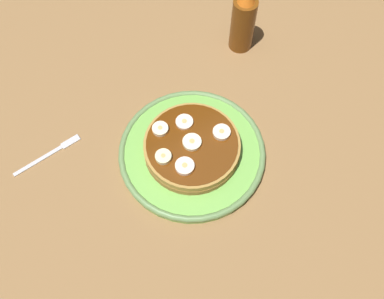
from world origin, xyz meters
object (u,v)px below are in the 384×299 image
at_px(pancake_stack, 190,146).
at_px(fork, 51,153).
at_px(banana_slice_1, 184,122).
at_px(banana_slice_3, 222,132).
at_px(syrup_bottle, 243,22).
at_px(banana_slice_2, 160,129).
at_px(plate, 192,153).
at_px(banana_slice_0, 192,142).
at_px(banana_slice_5, 185,166).
at_px(banana_slice_4, 164,158).

height_order(pancake_stack, fork, pancake_stack).
height_order(banana_slice_1, banana_slice_3, banana_slice_3).
bearing_deg(banana_slice_3, syrup_bottle, 138.15).
bearing_deg(banana_slice_2, banana_slice_1, 79.21).
bearing_deg(banana_slice_3, fork, -117.42).
distance_m(plate, banana_slice_0, 0.04).
bearing_deg(banana_slice_5, pancake_stack, 140.30).
height_order(fork, syrup_bottle, syrup_bottle).
distance_m(banana_slice_2, fork, 0.20).
relative_size(pancake_stack, banana_slice_3, 5.54).
bearing_deg(fork, syrup_bottle, 95.37).
distance_m(banana_slice_1, banana_slice_4, 0.08).
bearing_deg(plate, banana_slice_5, -45.17).
height_order(pancake_stack, banana_slice_3, banana_slice_3).
bearing_deg(banana_slice_3, banana_slice_5, -74.57).
distance_m(pancake_stack, banana_slice_4, 0.06).
bearing_deg(syrup_bottle, fork, -84.63).
distance_m(banana_slice_4, fork, 0.21).
xyz_separation_m(pancake_stack, banana_slice_5, (0.04, -0.03, 0.02)).
bearing_deg(plate, banana_slice_2, -145.69).
bearing_deg(banana_slice_1, pancake_stack, -17.44).
bearing_deg(pancake_stack, fork, -120.90).
xyz_separation_m(banana_slice_0, syrup_bottle, (-0.17, 0.21, 0.02)).
bearing_deg(banana_slice_1, fork, -111.62).
relative_size(plate, banana_slice_2, 9.27).
bearing_deg(banana_slice_3, banana_slice_1, -138.71).
bearing_deg(banana_slice_1, banana_slice_4, -55.44).
xyz_separation_m(banana_slice_0, banana_slice_2, (-0.05, -0.03, 0.00)).
xyz_separation_m(banana_slice_4, fork, (-0.13, -0.16, -0.05)).
height_order(banana_slice_4, syrup_bottle, syrup_bottle).
height_order(plate, banana_slice_0, banana_slice_0).
bearing_deg(banana_slice_5, plate, 134.83).
relative_size(banana_slice_3, syrup_bottle, 0.21).
height_order(pancake_stack, syrup_bottle, syrup_bottle).
distance_m(banana_slice_3, syrup_bottle, 0.24).
xyz_separation_m(banana_slice_3, banana_slice_4, (-0.01, -0.11, 0.00)).
height_order(plate, banana_slice_3, banana_slice_3).
bearing_deg(banana_slice_1, banana_slice_0, -11.93).
distance_m(plate, pancake_stack, 0.02).
relative_size(banana_slice_0, syrup_bottle, 0.22).
xyz_separation_m(banana_slice_2, banana_slice_5, (0.08, 0.00, -0.00)).
bearing_deg(banana_slice_3, banana_slice_4, -93.33).
bearing_deg(pancake_stack, banana_slice_5, -39.70).
height_order(banana_slice_4, banana_slice_5, same).
height_order(plate, pancake_stack, pancake_stack).
distance_m(pancake_stack, banana_slice_3, 0.06).
distance_m(banana_slice_4, syrup_bottle, 0.32).
bearing_deg(plate, syrup_bottle, 128.55).
bearing_deg(pancake_stack, plate, 41.38).
distance_m(banana_slice_1, syrup_bottle, 0.24).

